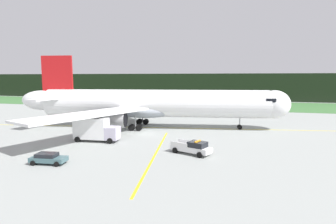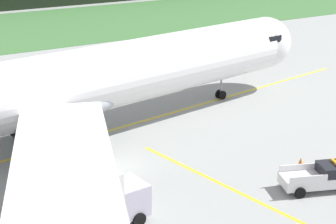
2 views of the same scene
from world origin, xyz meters
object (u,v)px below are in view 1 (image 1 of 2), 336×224
ops_pickup_truck (192,147)px  apron_cone (205,146)px  staff_car (48,158)px  catering_truck (95,129)px  airliner (151,104)px

ops_pickup_truck → apron_cone: 3.71m
staff_car → ops_pickup_truck: bearing=28.6°
ops_pickup_truck → staff_car: 17.95m
ops_pickup_truck → staff_car: ops_pickup_truck is taller
staff_car → apron_cone: size_ratio=5.90×
ops_pickup_truck → apron_cone: size_ratio=7.98×
catering_truck → apron_cone: 17.57m
catering_truck → apron_cone: size_ratio=9.87×
airliner → apron_cone: 19.21m
catering_truck → apron_cone: catering_truck is taller
ops_pickup_truck → staff_car: (-15.77, -8.58, -0.20)m
staff_car → apron_cone: bearing=35.3°
airliner → apron_cone: bearing=-46.9°
ops_pickup_truck → staff_car: size_ratio=1.35×
airliner → ops_pickup_truck: (11.55, -17.10, -3.90)m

